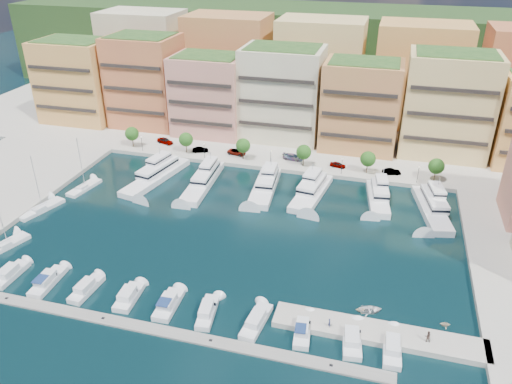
{
  "coord_description": "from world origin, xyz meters",
  "views": [
    {
      "loc": [
        27.28,
        -81.58,
        54.62
      ],
      "look_at": [
        2.77,
        7.16,
        6.0
      ],
      "focal_mm": 35.0,
      "sensor_mm": 36.0,
      "label": 1
    }
  ],
  "objects_px": {
    "tree_2": "(243,146)",
    "yacht_6": "(432,206)",
    "lamppost_0": "(142,141)",
    "lamppost_2": "(271,156)",
    "cruiser_6": "(256,322)",
    "cruiser_7": "(303,331)",
    "tree_4": "(368,159)",
    "car_4": "(338,165)",
    "yacht_3": "(266,184)",
    "car_1": "(200,150)",
    "sailboat_0": "(7,245)",
    "lamppost_4": "(418,172)",
    "tree_5": "(436,166)",
    "cruiser_4": "(168,305)",
    "tender_1": "(360,309)",
    "tender_2": "(371,310)",
    "cruiser_2": "(86,289)",
    "yacht_4": "(312,191)",
    "tender_3": "(445,324)",
    "tree_0": "(132,134)",
    "yacht_5": "(378,195)",
    "yacht_1": "(157,175)",
    "person_0": "(329,323)",
    "person_1": "(428,336)",
    "tree_3": "(304,152)",
    "sailboat_2": "(84,188)",
    "yacht_2": "(204,179)",
    "cruiser_9": "(392,348)",
    "lamppost_3": "(342,163)",
    "car_5": "(392,172)",
    "cruiser_1": "(48,282)",
    "sailboat_1": "(41,209)",
    "car_2": "(237,152)",
    "cruiser_3": "(129,297)",
    "lamppost_1": "(204,148)",
    "cruiser_0": "(10,274)",
    "car_3": "(293,157)"
  },
  "relations": [
    {
      "from": "tree_2",
      "to": "sailboat_1",
      "type": "distance_m",
      "value": 50.86
    },
    {
      "from": "yacht_4",
      "to": "tender_3",
      "type": "bearing_deg",
      "value": -53.78
    },
    {
      "from": "cruiser_3",
      "to": "lamppost_1",
      "type": "bearing_deg",
      "value": 97.74
    },
    {
      "from": "yacht_6",
      "to": "sailboat_0",
      "type": "height_order",
      "value": "sailboat_0"
    },
    {
      "from": "yacht_5",
      "to": "cruiser_1",
      "type": "xyz_separation_m",
      "value": [
        -53.43,
        -46.26,
        -0.64
      ]
    },
    {
      "from": "lamppost_3",
      "to": "yacht_2",
      "type": "xyz_separation_m",
      "value": [
        -31.54,
        -12.26,
        -2.62
      ]
    },
    {
      "from": "yacht_6",
      "to": "sailboat_2",
      "type": "distance_m",
      "value": 79.75
    },
    {
      "from": "yacht_6",
      "to": "car_2",
      "type": "distance_m",
      "value": 52.04
    },
    {
      "from": "person_0",
      "to": "car_5",
      "type": "bearing_deg",
      "value": -23.68
    },
    {
      "from": "tree_5",
      "to": "cruiser_1",
      "type": "distance_m",
      "value": 88.0
    },
    {
      "from": "cruiser_2",
      "to": "sailboat_0",
      "type": "distance_m",
      "value": 23.87
    },
    {
      "from": "person_1",
      "to": "car_4",
      "type": "bearing_deg",
      "value": -75.97
    },
    {
      "from": "lamppost_2",
      "to": "yacht_1",
      "type": "xyz_separation_m",
      "value": [
        -25.61,
        -12.72,
        -2.73
      ]
    },
    {
      "from": "cruiser_4",
      "to": "lamppost_4",
      "type": "bearing_deg",
      "value": 54.87
    },
    {
      "from": "tree_0",
      "to": "yacht_5",
      "type": "xyz_separation_m",
      "value": [
        67.48,
        -11.85,
        -3.53
      ]
    },
    {
      "from": "lamppost_3",
      "to": "yacht_1",
      "type": "xyz_separation_m",
      "value": [
        -43.61,
        -12.72,
        -2.73
      ]
    },
    {
      "from": "yacht_2",
      "to": "car_1",
      "type": "height_order",
      "value": "yacht_2"
    },
    {
      "from": "cruiser_0",
      "to": "cruiser_6",
      "type": "height_order",
      "value": "same"
    },
    {
      "from": "tree_2",
      "to": "sailboat_0",
      "type": "bearing_deg",
      "value": -123.26
    },
    {
      "from": "lamppost_0",
      "to": "yacht_6",
      "type": "bearing_deg",
      "value": -8.6
    },
    {
      "from": "lamppost_4",
      "to": "tree_5",
      "type": "bearing_deg",
      "value": 29.9
    },
    {
      "from": "lamppost_0",
      "to": "cruiser_4",
      "type": "xyz_separation_m",
      "value": [
        32.74,
        -55.8,
        -3.26
      ]
    },
    {
      "from": "yacht_1",
      "to": "sailboat_2",
      "type": "xyz_separation_m",
      "value": [
        -14.29,
        -9.87,
        -0.78
      ]
    },
    {
      "from": "tender_1",
      "to": "tender_2",
      "type": "height_order",
      "value": "tender_1"
    },
    {
      "from": "yacht_3",
      "to": "car_1",
      "type": "xyz_separation_m",
      "value": [
        -22.02,
        14.43,
        0.49
      ]
    },
    {
      "from": "cruiser_9",
      "to": "car_1",
      "type": "distance_m",
      "value": 79.26
    },
    {
      "from": "yacht_4",
      "to": "car_1",
      "type": "xyz_separation_m",
      "value": [
        -33.06,
        14.42,
        0.61
      ]
    },
    {
      "from": "lamppost_4",
      "to": "yacht_4",
      "type": "distance_m",
      "value": 26.03
    },
    {
      "from": "sailboat_2",
      "to": "person_1",
      "type": "bearing_deg",
      "value": -21.92
    },
    {
      "from": "cruiser_1",
      "to": "sailboat_0",
      "type": "height_order",
      "value": "sailboat_0"
    },
    {
      "from": "yacht_1",
      "to": "person_0",
      "type": "distance_m",
      "value": 63.75
    },
    {
      "from": "tree_2",
      "to": "yacht_4",
      "type": "xyz_separation_m",
      "value": [
        20.56,
        -13.27,
        -3.65
      ]
    },
    {
      "from": "cruiser_4",
      "to": "cruiser_9",
      "type": "xyz_separation_m",
      "value": [
        35.41,
        0.01,
        -0.02
      ]
    },
    {
      "from": "yacht_6",
      "to": "cruiser_7",
      "type": "xyz_separation_m",
      "value": [
        -20.15,
        -44.44,
        -0.64
      ]
    },
    {
      "from": "yacht_2",
      "to": "car_3",
      "type": "distance_m",
      "value": 25.3
    },
    {
      "from": "lamppost_0",
      "to": "yacht_5",
      "type": "bearing_deg",
      "value": -8.56
    },
    {
      "from": "cruiser_9",
      "to": "cruiser_6",
      "type": "bearing_deg",
      "value": -179.98
    },
    {
      "from": "sailboat_1",
      "to": "car_5",
      "type": "relative_size",
      "value": 2.96
    },
    {
      "from": "tree_2",
      "to": "yacht_3",
      "type": "relative_size",
      "value": 0.29
    },
    {
      "from": "yacht_2",
      "to": "sailboat_0",
      "type": "xyz_separation_m",
      "value": [
        -27.37,
        -35.64,
        -0.9
      ]
    },
    {
      "from": "yacht_4",
      "to": "tender_3",
      "type": "xyz_separation_m",
      "value": [
        27.36,
        -37.36,
        -0.66
      ]
    },
    {
      "from": "lamppost_0",
      "to": "yacht_4",
      "type": "height_order",
      "value": "yacht_4"
    },
    {
      "from": "cruiser_6",
      "to": "cruiser_7",
      "type": "relative_size",
      "value": 1.12
    },
    {
      "from": "car_4",
      "to": "tree_3",
      "type": "bearing_deg",
      "value": 109.18
    },
    {
      "from": "tree_4",
      "to": "car_4",
      "type": "height_order",
      "value": "tree_4"
    },
    {
      "from": "cruiser_4",
      "to": "car_1",
      "type": "distance_m",
      "value": 61.71
    },
    {
      "from": "yacht_2",
      "to": "tree_0",
      "type": "bearing_deg",
      "value": 151.18
    },
    {
      "from": "lamppost_0",
      "to": "lamppost_2",
      "type": "height_order",
      "value": "same"
    },
    {
      "from": "cruiser_9",
      "to": "lamppost_2",
      "type": "bearing_deg",
      "value": 119.96
    },
    {
      "from": "tree_2",
      "to": "yacht_6",
      "type": "relative_size",
      "value": 0.28
    }
  ]
}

